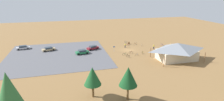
# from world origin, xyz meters

# --- Properties ---
(ground) EXTENTS (160.00, 160.00, 0.00)m
(ground) POSITION_xyz_m (0.00, 0.00, 0.00)
(ground) COLOR olive
(ground) RESTS_ON ground
(parking_lot_asphalt) EXTENTS (32.36, 30.82, 0.05)m
(parking_lot_asphalt) POSITION_xyz_m (24.48, -0.62, 0.03)
(parking_lot_asphalt) COLOR #56565B
(parking_lot_asphalt) RESTS_ON ground
(bike_pavilion) EXTENTS (13.66, 8.72, 5.29)m
(bike_pavilion) POSITION_xyz_m (-10.86, 12.93, 2.98)
(bike_pavilion) COLOR beige
(bike_pavilion) RESTS_ON ground
(trash_bin) EXTENTS (0.60, 0.60, 0.90)m
(trash_bin) POSITION_xyz_m (-2.84, -7.74, 0.45)
(trash_bin) COLOR brown
(trash_bin) RESTS_ON ground
(lot_sign) EXTENTS (0.56, 0.08, 2.20)m
(lot_sign) POSITION_xyz_m (5.67, 0.82, 1.41)
(lot_sign) COLOR #99999E
(lot_sign) RESTS_ON ground
(pine_west) EXTENTS (3.51, 3.51, 6.69)m
(pine_west) POSITION_xyz_m (10.94, 29.96, 4.81)
(pine_west) COLOR brown
(pine_west) RESTS_ON ground
(pine_midwest) EXTENTS (3.93, 3.93, 8.25)m
(pine_midwest) POSITION_xyz_m (30.93, 30.50, 5.35)
(pine_midwest) COLOR brown
(pine_midwest) RESTS_ON ground
(pine_mideast) EXTENTS (3.37, 3.37, 6.29)m
(pine_mideast) POSITION_xyz_m (17.24, 27.38, 4.45)
(pine_mideast) COLOR brown
(pine_mideast) RESTS_ON ground
(bicycle_red_lone_west) EXTENTS (1.63, 0.48, 0.83)m
(bicycle_red_lone_west) POSITION_xyz_m (-1.58, -5.68, 0.36)
(bicycle_red_lone_west) COLOR black
(bicycle_red_lone_west) RESTS_ON ground
(bicycle_orange_near_sign) EXTENTS (1.62, 0.68, 0.82)m
(bicycle_orange_near_sign) POSITION_xyz_m (-4.96, -6.01, 0.39)
(bicycle_orange_near_sign) COLOR black
(bicycle_orange_near_sign) RESTS_ON ground
(bicycle_green_lone_east) EXTENTS (1.74, 0.48, 0.85)m
(bicycle_green_lone_east) POSITION_xyz_m (3.09, 5.02, 0.39)
(bicycle_green_lone_east) COLOR black
(bicycle_green_lone_east) RESTS_ON ground
(bicycle_purple_front_row) EXTENTS (0.68, 1.59, 0.86)m
(bicycle_purple_front_row) POSITION_xyz_m (-14.45, -2.05, 0.38)
(bicycle_purple_front_row) COLOR black
(bicycle_purple_front_row) RESTS_ON ground
(bicycle_silver_yard_center) EXTENTS (1.51, 0.80, 0.80)m
(bicycle_silver_yard_center) POSITION_xyz_m (-0.49, 6.38, 0.35)
(bicycle_silver_yard_center) COLOR black
(bicycle_silver_yard_center) RESTS_ON ground
(bicycle_white_yard_right) EXTENTS (0.78, 1.63, 0.85)m
(bicycle_white_yard_right) POSITION_xyz_m (-6.83, -4.04, 0.37)
(bicycle_white_yard_right) COLOR black
(bicycle_white_yard_right) RESTS_ON ground
(bicycle_black_edge_south) EXTENTS (0.76, 1.52, 0.83)m
(bicycle_black_edge_south) POSITION_xyz_m (2.70, 7.06, 0.37)
(bicycle_black_edge_south) COLOR black
(bicycle_black_edge_south) RESTS_ON ground
(bicycle_yellow_yard_front) EXTENTS (0.48, 1.82, 0.88)m
(bicycle_yellow_yard_front) POSITION_xyz_m (-3.16, 5.05, 0.40)
(bicycle_yellow_yard_front) COLOR black
(bicycle_yellow_yard_front) RESTS_ON ground
(bicycle_blue_near_porch) EXTENTS (0.48, 1.63, 0.80)m
(bicycle_blue_near_porch) POSITION_xyz_m (-14.19, 0.25, 0.36)
(bicycle_blue_near_porch) COLOR black
(bicycle_blue_near_porch) RESTS_ON ground
(bicycle_teal_edge_north) EXTENTS (1.07, 1.46, 0.83)m
(bicycle_teal_edge_north) POSITION_xyz_m (-2.14, -9.18, 0.38)
(bicycle_teal_edge_north) COLOR black
(bicycle_teal_edge_north) RESTS_ON ground
(bicycle_red_yard_left) EXTENTS (1.63, 0.51, 0.76)m
(bicycle_red_yard_left) POSITION_xyz_m (0.46, 3.59, 0.36)
(bicycle_red_yard_left) COLOR black
(bicycle_red_yard_left) RESTS_ON ground
(car_tan_by_curb) EXTENTS (4.75, 3.11, 1.31)m
(car_tan_by_curb) POSITION_xyz_m (27.76, -6.42, 0.71)
(car_tan_by_curb) COLOR tan
(car_tan_by_curb) RESTS_ON parking_lot_asphalt
(car_silver_inner_stall) EXTENTS (4.74, 2.51, 1.35)m
(car_silver_inner_stall) POSITION_xyz_m (36.88, -10.72, 0.72)
(car_silver_inner_stall) COLOR #BCBCC1
(car_silver_inner_stall) RESTS_ON parking_lot_asphalt
(car_maroon_far_end) EXTENTS (4.58, 3.30, 1.43)m
(car_maroon_far_end) POSITION_xyz_m (12.35, -3.95, 0.75)
(car_maroon_far_end) COLOR maroon
(car_maroon_far_end) RESTS_ON parking_lot_asphalt
(car_green_back_corner) EXTENTS (4.56, 2.78, 1.42)m
(car_green_back_corner) POSITION_xyz_m (16.61, 0.10, 0.76)
(car_green_back_corner) COLOR #1E6B3D
(car_green_back_corner) RESTS_ON parking_lot_asphalt
(visitor_at_bikes) EXTENTS (0.36, 0.37, 1.77)m
(visitor_at_bikes) POSITION_xyz_m (-15.95, 1.26, 0.93)
(visitor_at_bikes) COLOR #2D3347
(visitor_at_bikes) RESTS_ON ground
(visitor_crossing_yard) EXTENTS (0.38, 0.36, 1.71)m
(visitor_crossing_yard) POSITION_xyz_m (0.26, -3.27, 0.90)
(visitor_crossing_yard) COLOR #2D3347
(visitor_crossing_yard) RESTS_ON ground
(visitor_near_lot) EXTENTS (0.40, 0.38, 1.78)m
(visitor_near_lot) POSITION_xyz_m (-9.44, 0.84, 0.94)
(visitor_near_lot) COLOR #2D3347
(visitor_near_lot) RESTS_ON ground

